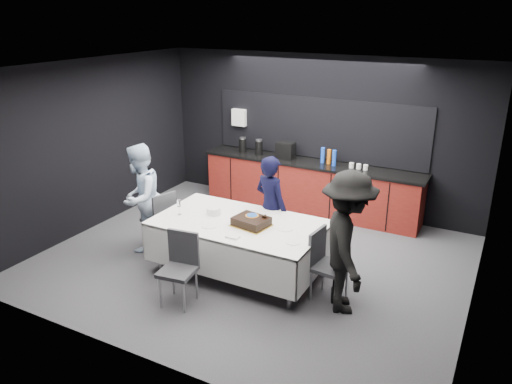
% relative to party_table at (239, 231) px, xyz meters
% --- Properties ---
extents(ground, '(6.00, 6.00, 0.00)m').
position_rel_party_table_xyz_m(ground, '(0.00, 0.40, -0.64)').
color(ground, '#48484D').
rests_on(ground, ground).
extents(room_shell, '(6.04, 5.04, 2.82)m').
position_rel_party_table_xyz_m(room_shell, '(0.00, 0.40, 1.22)').
color(room_shell, white).
rests_on(room_shell, ground).
extents(kitchenette, '(4.10, 0.64, 2.05)m').
position_rel_party_table_xyz_m(kitchenette, '(-0.02, 2.62, -0.10)').
color(kitchenette, maroon).
rests_on(kitchenette, ground).
extents(party_table, '(2.32, 1.32, 0.78)m').
position_rel_party_table_xyz_m(party_table, '(0.00, 0.00, 0.00)').
color(party_table, '#99999E').
rests_on(party_table, ground).
extents(cake_assembly, '(0.53, 0.46, 0.16)m').
position_rel_party_table_xyz_m(cake_assembly, '(0.21, -0.04, 0.20)').
color(cake_assembly, gold).
rests_on(cake_assembly, party_table).
extents(plate_stack, '(0.20, 0.20, 0.10)m').
position_rel_party_table_xyz_m(plate_stack, '(-0.45, 0.06, 0.19)').
color(plate_stack, white).
rests_on(plate_stack, party_table).
extents(loose_plate_near, '(0.22, 0.22, 0.01)m').
position_rel_party_table_xyz_m(loose_plate_near, '(-0.29, -0.31, 0.14)').
color(loose_plate_near, white).
rests_on(loose_plate_near, party_table).
extents(loose_plate_right_a, '(0.21, 0.21, 0.01)m').
position_rel_party_table_xyz_m(loose_plate_right_a, '(0.66, 0.08, 0.14)').
color(loose_plate_right_a, white).
rests_on(loose_plate_right_a, party_table).
extents(loose_plate_right_b, '(0.19, 0.19, 0.01)m').
position_rel_party_table_xyz_m(loose_plate_right_b, '(0.92, -0.25, 0.14)').
color(loose_plate_right_b, white).
rests_on(loose_plate_right_b, party_table).
extents(loose_plate_far, '(0.20, 0.20, 0.01)m').
position_rel_party_table_xyz_m(loose_plate_far, '(-0.02, 0.43, 0.14)').
color(loose_plate_far, white).
rests_on(loose_plate_far, party_table).
extents(fork_pile, '(0.17, 0.11, 0.03)m').
position_rel_party_table_xyz_m(fork_pile, '(0.18, -0.48, 0.15)').
color(fork_pile, white).
rests_on(fork_pile, party_table).
extents(champagne_flute, '(0.06, 0.06, 0.22)m').
position_rel_party_table_xyz_m(champagne_flute, '(-0.87, -0.18, 0.30)').
color(champagne_flute, white).
rests_on(champagne_flute, party_table).
extents(chair_left, '(0.52, 0.52, 0.92)m').
position_rel_party_table_xyz_m(chair_left, '(-1.44, 0.11, -0.11)').
color(chair_left, '#323237').
rests_on(chair_left, ground).
extents(chair_right, '(0.46, 0.46, 0.92)m').
position_rel_party_table_xyz_m(chair_right, '(1.28, -0.05, -0.11)').
color(chair_right, '#323237').
rests_on(chair_right, ground).
extents(chair_near, '(0.47, 0.47, 0.92)m').
position_rel_party_table_xyz_m(chair_near, '(-0.30, -0.97, -0.11)').
color(chair_near, '#323237').
rests_on(chair_near, ground).
extents(person_center, '(0.66, 0.54, 1.56)m').
position_rel_party_table_xyz_m(person_center, '(0.15, 0.67, 0.14)').
color(person_center, black).
rests_on(person_center, ground).
extents(person_left, '(0.79, 0.93, 1.66)m').
position_rel_party_table_xyz_m(person_left, '(-1.72, -0.01, 0.19)').
color(person_left, silver).
rests_on(person_left, ground).
extents(person_right, '(1.11, 1.33, 1.79)m').
position_rel_party_table_xyz_m(person_right, '(1.59, -0.17, 0.25)').
color(person_right, black).
rests_on(person_right, ground).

